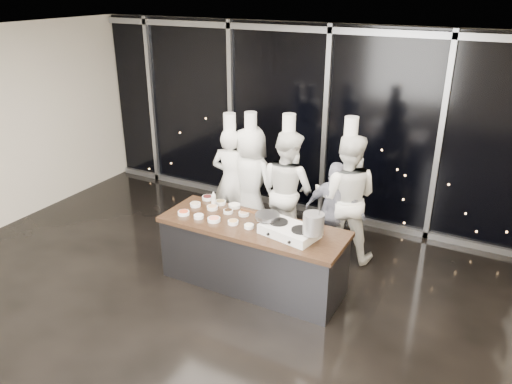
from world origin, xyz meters
TOP-DOWN VIEW (x-y plane):
  - ground at (0.00, 0.00)m, footprint 9.00×9.00m
  - room_shell at (0.18, 0.00)m, footprint 9.02×7.02m
  - window_wall at (0.00, 3.43)m, footprint 8.90×0.11m
  - demo_counter at (0.00, 0.90)m, footprint 2.46×0.86m
  - stove at (0.54, 0.86)m, footprint 0.76×0.55m
  - frying_pan at (0.20, 0.91)m, footprint 0.56×0.36m
  - stock_pot at (0.87, 0.80)m, footprint 0.30×0.30m
  - prep_bowls at (-0.49, 0.99)m, footprint 1.41×0.74m
  - squeeze_bottle at (-0.74, 1.13)m, footprint 0.06×0.06m
  - chef_far_left at (-1.07, 2.14)m, footprint 0.66×0.46m
  - chef_left at (-0.76, 2.24)m, footprint 0.97×0.75m
  - chef_center at (-0.07, 2.10)m, footprint 1.08×0.96m
  - guest at (0.71, 2.05)m, footprint 0.89×0.39m
  - chef_right at (0.81, 2.19)m, footprint 1.04×0.88m

SIDE VIEW (x-z plane):
  - ground at x=0.00m, z-range 0.00..0.00m
  - demo_counter at x=0.00m, z-range 0.00..0.90m
  - guest at x=0.71m, z-range 0.00..1.50m
  - chef_far_left at x=-1.07m, z-range -0.10..1.87m
  - chef_left at x=-0.76m, z-range -0.10..1.89m
  - prep_bowls at x=-0.49m, z-range 0.90..0.95m
  - chef_center at x=-0.07m, z-range -0.11..1.97m
  - chef_right at x=0.81m, z-range -0.11..2.01m
  - stove at x=0.54m, z-range 0.89..1.03m
  - squeeze_bottle at x=-0.74m, z-range 0.89..1.13m
  - frying_pan at x=0.20m, z-range 1.04..1.09m
  - stock_pot at x=0.87m, z-range 1.04..1.29m
  - window_wall at x=0.00m, z-range 0.00..3.20m
  - room_shell at x=0.18m, z-range 0.64..3.85m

